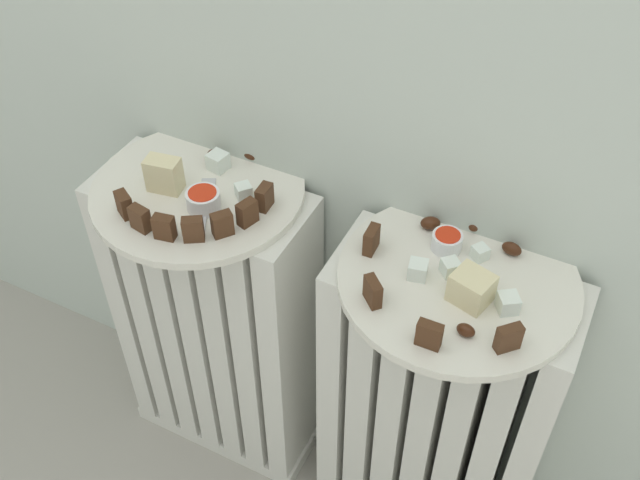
# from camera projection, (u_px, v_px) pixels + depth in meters

# --- Properties ---
(radiator_left) EXTENTS (0.33, 0.14, 0.58)m
(radiator_left) POSITION_uv_depth(u_px,v_px,m) (218.00, 327.00, 1.25)
(radiator_left) COLOR silver
(radiator_left) RESTS_ON ground_plane
(radiator_right) EXTENTS (0.33, 0.14, 0.58)m
(radiator_right) POSITION_uv_depth(u_px,v_px,m) (433.00, 415.00, 1.13)
(radiator_right) COLOR silver
(radiator_right) RESTS_ON ground_plane
(plate_left) EXTENTS (0.30, 0.30, 0.01)m
(plate_left) POSITION_uv_depth(u_px,v_px,m) (198.00, 190.00, 1.04)
(plate_left) COLOR silver
(plate_left) RESTS_ON radiator_left
(plate_right) EXTENTS (0.30, 0.30, 0.01)m
(plate_right) POSITION_uv_depth(u_px,v_px,m) (458.00, 280.00, 0.92)
(plate_right) COLOR silver
(plate_right) RESTS_ON radiator_right
(dark_cake_slice_left_0) EXTENTS (0.03, 0.03, 0.03)m
(dark_cake_slice_left_0) POSITION_uv_depth(u_px,v_px,m) (124.00, 205.00, 0.99)
(dark_cake_slice_left_0) COLOR #472B19
(dark_cake_slice_left_0) RESTS_ON plate_left
(dark_cake_slice_left_1) EXTENTS (0.03, 0.02, 0.03)m
(dark_cake_slice_left_1) POSITION_uv_depth(u_px,v_px,m) (140.00, 219.00, 0.97)
(dark_cake_slice_left_1) COLOR #472B19
(dark_cake_slice_left_1) RESTS_ON plate_left
(dark_cake_slice_left_2) EXTENTS (0.03, 0.02, 0.03)m
(dark_cake_slice_left_2) POSITION_uv_depth(u_px,v_px,m) (164.00, 227.00, 0.95)
(dark_cake_slice_left_2) COLOR #472B19
(dark_cake_slice_left_2) RESTS_ON plate_left
(dark_cake_slice_left_3) EXTENTS (0.03, 0.03, 0.03)m
(dark_cake_slice_left_3) POSITION_uv_depth(u_px,v_px,m) (193.00, 229.00, 0.95)
(dark_cake_slice_left_3) COLOR #472B19
(dark_cake_slice_left_3) RESTS_ON plate_left
(dark_cake_slice_left_4) EXTENTS (0.03, 0.03, 0.03)m
(dark_cake_slice_left_4) POSITION_uv_depth(u_px,v_px,m) (222.00, 224.00, 0.96)
(dark_cake_slice_left_4) COLOR #472B19
(dark_cake_slice_left_4) RESTS_ON plate_left
(dark_cake_slice_left_5) EXTENTS (0.02, 0.03, 0.03)m
(dark_cake_slice_left_5) POSITION_uv_depth(u_px,v_px,m) (247.00, 213.00, 0.97)
(dark_cake_slice_left_5) COLOR #472B19
(dark_cake_slice_left_5) RESTS_ON plate_left
(dark_cake_slice_left_6) EXTENTS (0.02, 0.03, 0.03)m
(dark_cake_slice_left_6) POSITION_uv_depth(u_px,v_px,m) (264.00, 197.00, 1.00)
(dark_cake_slice_left_6) COLOR #472B19
(dark_cake_slice_left_6) RESTS_ON plate_left
(marble_cake_slice_left_0) EXTENTS (0.05, 0.04, 0.05)m
(marble_cake_slice_left_0) POSITION_uv_depth(u_px,v_px,m) (164.00, 175.00, 1.02)
(marble_cake_slice_left_0) COLOR beige
(marble_cake_slice_left_0) RESTS_ON plate_left
(turkish_delight_left_0) EXTENTS (0.03, 0.03, 0.03)m
(turkish_delight_left_0) POSITION_uv_depth(u_px,v_px,m) (218.00, 161.00, 1.06)
(turkish_delight_left_0) COLOR white
(turkish_delight_left_0) RESTS_ON plate_left
(turkish_delight_left_1) EXTENTS (0.03, 0.03, 0.02)m
(turkish_delight_left_1) POSITION_uv_depth(u_px,v_px,m) (244.00, 191.00, 1.02)
(turkish_delight_left_1) COLOR white
(turkish_delight_left_1) RESTS_ON plate_left
(medjool_date_left_0) EXTENTS (0.02, 0.03, 0.01)m
(medjool_date_left_0) POSITION_uv_depth(u_px,v_px,m) (212.00, 155.00, 1.08)
(medjool_date_left_0) COLOR #3D1E0F
(medjool_date_left_0) RESTS_ON plate_left
(medjool_date_left_1) EXTENTS (0.03, 0.03, 0.02)m
(medjool_date_left_1) POSITION_uv_depth(u_px,v_px,m) (251.00, 154.00, 1.08)
(medjool_date_left_1) COLOR #3D1E0F
(medjool_date_left_1) RESTS_ON plate_left
(jam_bowl_left) EXTENTS (0.05, 0.05, 0.03)m
(jam_bowl_left) POSITION_uv_depth(u_px,v_px,m) (203.00, 199.00, 1.00)
(jam_bowl_left) COLOR white
(jam_bowl_left) RESTS_ON plate_left
(dark_cake_slice_right_0) EXTENTS (0.01, 0.03, 0.03)m
(dark_cake_slice_right_0) POSITION_uv_depth(u_px,v_px,m) (371.00, 240.00, 0.94)
(dark_cake_slice_right_0) COLOR #472B19
(dark_cake_slice_right_0) RESTS_ON plate_right
(dark_cake_slice_right_1) EXTENTS (0.03, 0.03, 0.03)m
(dark_cake_slice_right_1) POSITION_uv_depth(u_px,v_px,m) (373.00, 292.00, 0.87)
(dark_cake_slice_right_1) COLOR #472B19
(dark_cake_slice_right_1) RESTS_ON plate_right
(dark_cake_slice_right_2) EXTENTS (0.03, 0.01, 0.03)m
(dark_cake_slice_right_2) POSITION_uv_depth(u_px,v_px,m) (429.00, 335.00, 0.83)
(dark_cake_slice_right_2) COLOR #472B19
(dark_cake_slice_right_2) RESTS_ON plate_right
(dark_cake_slice_right_3) EXTENTS (0.03, 0.03, 0.03)m
(dark_cake_slice_right_3) POSITION_uv_depth(u_px,v_px,m) (509.00, 338.00, 0.82)
(dark_cake_slice_right_3) COLOR #472B19
(dark_cake_slice_right_3) RESTS_ON plate_right
(marble_cake_slice_right_0) EXTENTS (0.05, 0.05, 0.04)m
(marble_cake_slice_right_0) POSITION_uv_depth(u_px,v_px,m) (471.00, 288.00, 0.87)
(marble_cake_slice_right_0) COLOR beige
(marble_cake_slice_right_0) RESTS_ON plate_right
(turkish_delight_right_0) EXTENTS (0.03, 0.03, 0.02)m
(turkish_delight_right_0) POSITION_uv_depth(u_px,v_px,m) (450.00, 267.00, 0.91)
(turkish_delight_right_0) COLOR white
(turkish_delight_right_0) RESTS_ON plate_right
(turkish_delight_right_1) EXTENTS (0.03, 0.03, 0.02)m
(turkish_delight_right_1) POSITION_uv_depth(u_px,v_px,m) (508.00, 303.00, 0.87)
(turkish_delight_right_1) COLOR white
(turkish_delight_right_1) RESTS_ON plate_right
(turkish_delight_right_2) EXTENTS (0.03, 0.03, 0.02)m
(turkish_delight_right_2) POSITION_uv_depth(u_px,v_px,m) (418.00, 270.00, 0.91)
(turkish_delight_right_2) COLOR white
(turkish_delight_right_2) RESTS_ON plate_right
(turkish_delight_right_3) EXTENTS (0.03, 0.03, 0.02)m
(turkish_delight_right_3) POSITION_uv_depth(u_px,v_px,m) (480.00, 253.00, 0.93)
(turkish_delight_right_3) COLOR white
(turkish_delight_right_3) RESTS_ON plate_right
(medjool_date_right_0) EXTENTS (0.03, 0.02, 0.02)m
(medjool_date_right_0) POSITION_uv_depth(u_px,v_px,m) (512.00, 249.00, 0.94)
(medjool_date_right_0) COLOR #3D1E0F
(medjool_date_right_0) RESTS_ON plate_right
(medjool_date_right_1) EXTENTS (0.02, 0.03, 0.02)m
(medjool_date_right_1) POSITION_uv_depth(u_px,v_px,m) (476.00, 223.00, 0.97)
(medjool_date_right_1) COLOR #3D1E0F
(medjool_date_right_1) RESTS_ON plate_right
(medjool_date_right_2) EXTENTS (0.03, 0.03, 0.02)m
(medjool_date_right_2) POSITION_uv_depth(u_px,v_px,m) (430.00, 223.00, 0.97)
(medjool_date_right_2) COLOR #3D1E0F
(medjool_date_right_2) RESTS_ON plate_right
(medjool_date_right_3) EXTENTS (0.02, 0.02, 0.02)m
(medjool_date_right_3) POSITION_uv_depth(u_px,v_px,m) (466.00, 330.00, 0.84)
(medjool_date_right_3) COLOR #3D1E0F
(medjool_date_right_3) RESTS_ON plate_right
(jam_bowl_right) EXTENTS (0.04, 0.04, 0.02)m
(jam_bowl_right) POSITION_uv_depth(u_px,v_px,m) (447.00, 241.00, 0.94)
(jam_bowl_right) COLOR white
(jam_bowl_right) RESTS_ON plate_right
(fork) EXTENTS (0.06, 0.10, 0.00)m
(fork) POSITION_uv_depth(u_px,v_px,m) (206.00, 200.00, 1.02)
(fork) COLOR #B7B7BC
(fork) RESTS_ON plate_left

